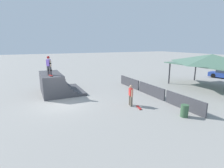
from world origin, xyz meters
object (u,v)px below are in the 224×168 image
skateboard_on_deck (51,75)px  skateboard_on_ground (139,107)px  skater_on_deck (49,64)px  trash_bin (184,111)px  bystander_walking (131,94)px

skateboard_on_deck → skateboard_on_ground: (5.72, 5.69, -2.03)m
skater_on_deck → skateboard_on_ground: size_ratio=2.09×
trash_bin → skater_on_deck: bearing=-139.7°
bystander_walking → trash_bin: size_ratio=1.99×
skateboard_on_deck → trash_bin: skateboard_on_deck is taller
skateboard_on_ground → trash_bin: trash_bin is taller
skater_on_deck → trash_bin: 12.00m
skater_on_deck → trash_bin: size_ratio=2.07×
bystander_walking → skateboard_on_ground: (0.77, 0.27, -0.88)m
skater_on_deck → skateboard_on_deck: (0.50, 0.03, -0.95)m
skateboard_on_deck → trash_bin: 11.44m
skateboard_on_deck → bystander_walking: bearing=36.3°
skateboard_on_deck → skateboard_on_ground: skateboard_on_deck is taller
bystander_walking → trash_bin: bystander_walking is taller
skateboard_on_deck → bystander_walking: (4.95, 5.42, -1.14)m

